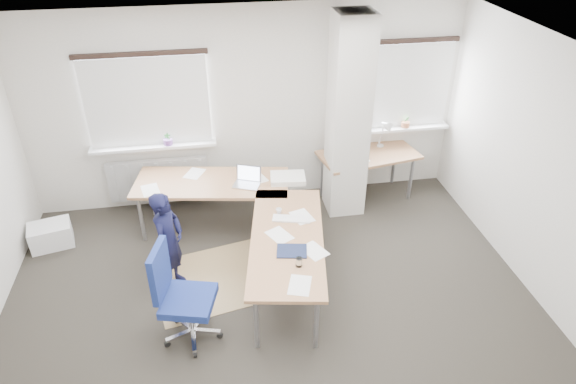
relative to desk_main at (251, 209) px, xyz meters
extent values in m
plane|color=black|center=(0.12, -1.07, -0.69)|extent=(6.00, 6.00, 0.00)
cube|color=silver|center=(0.12, 1.43, 0.71)|extent=(6.00, 0.04, 2.80)
cube|color=silver|center=(3.12, -1.07, 0.71)|extent=(0.04, 5.00, 2.80)
cube|color=white|center=(0.12, -1.07, 2.11)|extent=(6.00, 5.00, 0.04)
cube|color=silver|center=(1.42, 0.88, 0.70)|extent=(0.50, 0.50, 2.78)
cube|color=white|center=(-1.18, 1.40, 0.91)|extent=(1.60, 0.04, 1.20)
cube|color=white|center=(-1.18, 1.36, 0.91)|extent=(1.60, 0.02, 1.20)
cube|color=white|center=(-1.18, 1.33, 0.29)|extent=(1.70, 0.20, 0.04)
cube|color=white|center=(2.42, 1.40, 0.91)|extent=(1.20, 0.04, 1.20)
cube|color=white|center=(2.42, 1.36, 0.91)|extent=(1.20, 0.02, 1.20)
cube|color=white|center=(2.42, 1.33, 0.29)|extent=(1.30, 0.20, 0.04)
cube|color=silver|center=(-1.18, 1.35, -0.24)|extent=(1.40, 0.10, 0.60)
cylinder|color=#784599|center=(-0.98, 1.31, 0.35)|extent=(0.12, 0.12, 0.08)
imported|color=#2C6F30|center=(-0.98, 1.31, 0.39)|extent=(0.09, 0.06, 0.17)
cylinder|color=#9F5E3D|center=(2.42, 1.31, 0.35)|extent=(0.12, 0.12, 0.08)
imported|color=#2C6F30|center=(2.42, 1.31, 0.39)|extent=(0.09, 0.07, 0.17)
cube|color=#9B7F54|center=(-0.50, -0.40, -0.69)|extent=(1.61, 1.44, 0.01)
cube|color=white|center=(-2.56, 0.63, -0.54)|extent=(0.59, 0.47, 0.31)
cube|color=#8F5F3D|center=(-0.44, 0.68, 0.02)|extent=(2.11, 1.14, 0.04)
cube|color=#8F5F3D|center=(0.33, -0.68, 0.02)|extent=(1.14, 2.11, 0.04)
cylinder|color=gray|center=(-1.38, 0.54, -0.35)|extent=(0.05, 0.05, 0.69)
cylinder|color=gray|center=(-1.28, 1.13, -0.35)|extent=(0.05, 0.05, 0.69)
cylinder|color=gray|center=(0.50, 0.82, -0.35)|extent=(0.05, 0.05, 0.69)
cylinder|color=gray|center=(-0.12, -1.51, -0.35)|extent=(0.05, 0.05, 0.69)
cylinder|color=gray|center=(0.47, -1.62, -0.35)|extent=(0.05, 0.05, 0.69)
cylinder|color=gray|center=(0.79, 0.16, -0.35)|extent=(0.05, 0.05, 0.69)
cube|color=#B7B7BC|center=(0.00, 0.51, 0.05)|extent=(0.39, 0.34, 0.01)
cube|color=#B7B7BC|center=(0.05, 0.61, 0.16)|extent=(0.32, 0.16, 0.22)
cube|color=silver|center=(0.05, 0.61, 0.16)|extent=(0.28, 0.14, 0.19)
cube|color=white|center=(0.44, -0.35, 0.05)|extent=(0.46, 0.25, 0.02)
cube|color=#161F3D|center=(0.34, -0.93, 0.05)|extent=(0.36, 0.30, 0.01)
cube|color=white|center=(0.55, 0.54, 0.07)|extent=(0.48, 0.37, 0.07)
imported|color=white|center=(0.32, -0.20, 0.07)|extent=(0.09, 0.09, 0.07)
cylinder|color=silver|center=(0.38, -1.18, 0.09)|extent=(0.07, 0.07, 0.10)
cube|color=#8F5F3D|center=(1.82, 1.08, 0.02)|extent=(1.50, 0.93, 0.04)
cylinder|color=gray|center=(1.27, 0.73, -0.35)|extent=(0.05, 0.05, 0.69)
cylinder|color=gray|center=(2.46, 0.94, -0.35)|extent=(0.05, 0.05, 0.69)
cylinder|color=gray|center=(1.19, 1.23, -0.35)|extent=(0.05, 0.05, 0.69)
cylinder|color=gray|center=(2.37, 1.43, -0.35)|extent=(0.05, 0.05, 0.69)
cube|color=#B7B7BC|center=(1.54, 1.08, 0.05)|extent=(0.40, 0.36, 0.01)
cube|color=#B7B7BC|center=(1.49, 1.18, 0.16)|extent=(0.31, 0.19, 0.22)
cube|color=silver|center=(1.49, 1.18, 0.16)|extent=(0.27, 0.16, 0.19)
cylinder|color=silver|center=(2.06, 1.29, 0.05)|extent=(0.10, 0.10, 0.02)
cylinder|color=silver|center=(2.06, 1.29, 0.24)|extent=(0.02, 0.16, 0.38)
cylinder|color=silver|center=(2.06, 1.17, 0.46)|extent=(0.02, 0.29, 0.13)
cone|color=silver|center=(2.06, 1.03, 0.44)|extent=(0.14, 0.16, 0.17)
cube|color=navy|center=(-0.77, -1.26, -0.19)|extent=(0.62, 0.62, 0.09)
cube|color=navy|center=(-1.01, -1.19, 0.18)|extent=(0.18, 0.44, 0.55)
cylinder|color=silver|center=(-0.77, -1.26, -0.40)|extent=(0.07, 0.07, 0.37)
cylinder|color=black|center=(-0.49, -1.33, -0.65)|extent=(0.07, 0.05, 0.07)
cylinder|color=black|center=(-0.61, -1.02, -0.65)|extent=(0.06, 0.07, 0.07)
cylinder|color=black|center=(-0.94, -1.04, -0.65)|extent=(0.07, 0.07, 0.07)
cylinder|color=black|center=(-1.03, -1.36, -0.65)|extent=(0.07, 0.05, 0.07)
cylinder|color=black|center=(-0.75, -1.54, -0.65)|extent=(0.04, 0.07, 0.07)
imported|color=black|center=(-0.97, -0.42, -0.06)|extent=(0.47, 0.55, 1.27)
camera|label=1|loc=(-0.41, -5.16, 3.47)|focal=32.00mm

